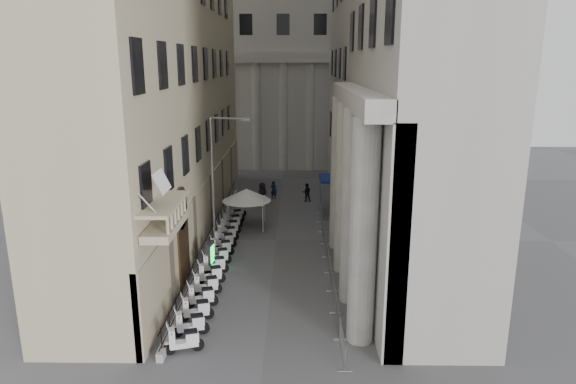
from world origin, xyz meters
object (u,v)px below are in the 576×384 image
street_lamp (217,169)px  security_tent (247,195)px  pedestrian_a (274,190)px  pedestrian_b (307,192)px  scooter_0 (185,352)px  info_kiosk (210,257)px

street_lamp → security_tent: bearing=79.2°
street_lamp → pedestrian_a: 13.03m
street_lamp → pedestrian_a: size_ratio=5.26×
street_lamp → pedestrian_b: 13.37m
pedestrian_a → pedestrian_b: 3.09m
security_tent → scooter_0: bearing=-93.8°
street_lamp → info_kiosk: 6.50m
scooter_0 → pedestrian_b: pedestrian_b is taller
info_kiosk → pedestrian_b: 17.01m
scooter_0 → street_lamp: 14.64m
street_lamp → info_kiosk: size_ratio=4.69×
security_tent → pedestrian_a: bearing=78.3°
security_tent → pedestrian_a: size_ratio=2.21×
street_lamp → pedestrian_b: size_ratio=5.26×
pedestrian_b → pedestrian_a: bearing=-20.4°
street_lamp → info_kiosk: bearing=-75.7°
info_kiosk → pedestrian_a: info_kiosk is taller
security_tent → pedestrian_a: 8.49m
scooter_0 → pedestrian_b: 25.36m
pedestrian_a → pedestrian_b: same height
street_lamp → pedestrian_b: (6.23, 10.99, -4.37)m
scooter_0 → security_tent: bearing=-20.1°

